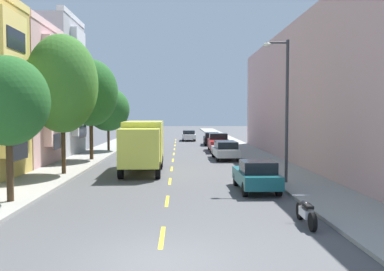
{
  "coord_description": "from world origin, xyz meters",
  "views": [
    {
      "loc": [
        0.53,
        -9.88,
        3.72
      ],
      "look_at": [
        1.61,
        24.51,
        1.84
      ],
      "focal_mm": 37.42,
      "sensor_mm": 36.0,
      "label": 1
    }
  ],
  "objects_px": {
    "street_lamp": "(284,101)",
    "parked_wagon_black": "(212,138)",
    "street_tree_nearest": "(8,101)",
    "street_tree_farthest": "(108,109)",
    "street_tree_third": "(91,93)",
    "parked_pickup_red": "(219,143)",
    "parked_motorcycle": "(306,213)",
    "parked_wagon_silver": "(225,150)",
    "parked_hatchback_teal": "(256,175)",
    "delivery_box_truck": "(143,143)",
    "street_tree_second": "(62,84)",
    "parked_sedan_orange": "(139,139)",
    "moving_white_sedan": "(189,135)"
  },
  "relations": [
    {
      "from": "street_tree_farthest",
      "to": "parked_hatchback_teal",
      "type": "xyz_separation_m",
      "value": [
        10.62,
        -20.19,
        -3.38
      ]
    },
    {
      "from": "street_tree_farthest",
      "to": "parked_pickup_red",
      "type": "xyz_separation_m",
      "value": [
        10.85,
        0.27,
        -3.31
      ]
    },
    {
      "from": "street_tree_nearest",
      "to": "parked_wagon_black",
      "type": "height_order",
      "value": "street_tree_nearest"
    },
    {
      "from": "street_tree_nearest",
      "to": "street_tree_second",
      "type": "xyz_separation_m",
      "value": [
        0.0,
        7.57,
        1.26
      ]
    },
    {
      "from": "street_tree_third",
      "to": "street_tree_nearest",
      "type": "bearing_deg",
      "value": -90.0
    },
    {
      "from": "parked_hatchback_teal",
      "to": "parked_motorcycle",
      "type": "relative_size",
      "value": 1.95
    },
    {
      "from": "street_tree_second",
      "to": "parked_hatchback_teal",
      "type": "distance_m",
      "value": 12.67
    },
    {
      "from": "parked_sedan_orange",
      "to": "parked_motorcycle",
      "type": "bearing_deg",
      "value": -75.44
    },
    {
      "from": "parked_hatchback_teal",
      "to": "street_lamp",
      "type": "bearing_deg",
      "value": 42.87
    },
    {
      "from": "street_tree_farthest",
      "to": "parked_motorcycle",
      "type": "xyz_separation_m",
      "value": [
        11.15,
        -26.09,
        -3.73
      ]
    },
    {
      "from": "street_tree_farthest",
      "to": "parked_wagon_black",
      "type": "height_order",
      "value": "street_tree_farthest"
    },
    {
      "from": "street_lamp",
      "to": "parked_wagon_silver",
      "type": "relative_size",
      "value": 1.55
    },
    {
      "from": "parked_sedan_orange",
      "to": "parked_wagon_black",
      "type": "bearing_deg",
      "value": -1.65
    },
    {
      "from": "parked_motorcycle",
      "to": "delivery_box_truck",
      "type": "bearing_deg",
      "value": 117.58
    },
    {
      "from": "parked_sedan_orange",
      "to": "parked_pickup_red",
      "type": "relative_size",
      "value": 0.85
    },
    {
      "from": "street_tree_nearest",
      "to": "street_tree_farthest",
      "type": "xyz_separation_m",
      "value": [
        0.0,
        22.71,
        -0.09
      ]
    },
    {
      "from": "street_lamp",
      "to": "parked_wagon_black",
      "type": "relative_size",
      "value": 1.55
    },
    {
      "from": "parked_pickup_red",
      "to": "parked_motorcycle",
      "type": "bearing_deg",
      "value": -89.34
    },
    {
      "from": "street_tree_farthest",
      "to": "parked_motorcycle",
      "type": "relative_size",
      "value": 2.98
    },
    {
      "from": "street_tree_third",
      "to": "parked_pickup_red",
      "type": "height_order",
      "value": "street_tree_third"
    },
    {
      "from": "parked_wagon_black",
      "to": "street_lamp",
      "type": "bearing_deg",
      "value": -86.59
    },
    {
      "from": "street_tree_nearest",
      "to": "street_tree_third",
      "type": "xyz_separation_m",
      "value": [
        0.0,
        15.14,
        1.12
      ]
    },
    {
      "from": "parked_sedan_orange",
      "to": "parked_motorcycle",
      "type": "relative_size",
      "value": 2.21
    },
    {
      "from": "parked_hatchback_teal",
      "to": "parked_sedan_orange",
      "type": "bearing_deg",
      "value": 106.42
    },
    {
      "from": "street_tree_second",
      "to": "parked_motorcycle",
      "type": "xyz_separation_m",
      "value": [
        11.15,
        -10.95,
        -5.07
      ]
    },
    {
      "from": "delivery_box_truck",
      "to": "parked_wagon_black",
      "type": "xyz_separation_m",
      "value": [
        6.16,
        21.82,
        -1.04
      ]
    },
    {
      "from": "street_tree_second",
      "to": "parked_wagon_black",
      "type": "bearing_deg",
      "value": 65.32
    },
    {
      "from": "moving_white_sedan",
      "to": "parked_sedan_orange",
      "type": "bearing_deg",
      "value": -129.42
    },
    {
      "from": "street_tree_farthest",
      "to": "parked_pickup_red",
      "type": "distance_m",
      "value": 11.35
    },
    {
      "from": "street_tree_nearest",
      "to": "parked_sedan_orange",
      "type": "relative_size",
      "value": 1.31
    },
    {
      "from": "parked_motorcycle",
      "to": "street_lamp",
      "type": "bearing_deg",
      "value": 80.88
    },
    {
      "from": "moving_white_sedan",
      "to": "street_tree_second",
      "type": "bearing_deg",
      "value": -104.81
    },
    {
      "from": "street_tree_second",
      "to": "street_tree_third",
      "type": "bearing_deg",
      "value": 90.0
    },
    {
      "from": "parked_hatchback_teal",
      "to": "street_tree_nearest",
      "type": "bearing_deg",
      "value": -166.64
    },
    {
      "from": "street_tree_third",
      "to": "moving_white_sedan",
      "type": "bearing_deg",
      "value": 70.71
    },
    {
      "from": "parked_sedan_orange",
      "to": "parked_wagon_silver",
      "type": "relative_size",
      "value": 0.96
    },
    {
      "from": "street_lamp",
      "to": "moving_white_sedan",
      "type": "relative_size",
      "value": 1.64
    },
    {
      "from": "moving_white_sedan",
      "to": "parked_hatchback_teal",
      "type": "bearing_deg",
      "value": -86.16
    },
    {
      "from": "street_tree_second",
      "to": "street_lamp",
      "type": "bearing_deg",
      "value": -15.53
    },
    {
      "from": "moving_white_sedan",
      "to": "parked_motorcycle",
      "type": "distance_m",
      "value": 42.06
    },
    {
      "from": "street_tree_nearest",
      "to": "parked_wagon_silver",
      "type": "relative_size",
      "value": 1.25
    },
    {
      "from": "parked_wagon_black",
      "to": "parked_pickup_red",
      "type": "relative_size",
      "value": 0.89
    },
    {
      "from": "street_lamp",
      "to": "street_tree_nearest",
      "type": "bearing_deg",
      "value": -161.5
    },
    {
      "from": "delivery_box_truck",
      "to": "parked_pickup_red",
      "type": "bearing_deg",
      "value": 65.66
    },
    {
      "from": "street_tree_nearest",
      "to": "street_tree_third",
      "type": "bearing_deg",
      "value": 90.0
    },
    {
      "from": "street_tree_nearest",
      "to": "parked_wagon_silver",
      "type": "bearing_deg",
      "value": 56.18
    },
    {
      "from": "street_lamp",
      "to": "street_tree_farthest",
      "type": "bearing_deg",
      "value": 123.63
    },
    {
      "from": "street_tree_third",
      "to": "parked_hatchback_teal",
      "type": "distance_m",
      "value": 17.12
    },
    {
      "from": "street_tree_farthest",
      "to": "parked_sedan_orange",
      "type": "xyz_separation_m",
      "value": [
        2.16,
        8.51,
        -3.39
      ]
    },
    {
      "from": "street_tree_farthest",
      "to": "delivery_box_truck",
      "type": "height_order",
      "value": "street_tree_farthest"
    }
  ]
}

